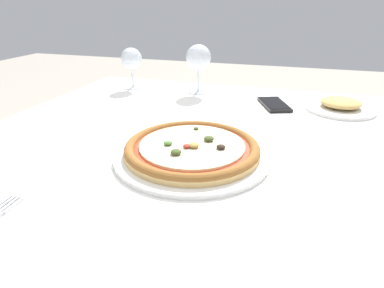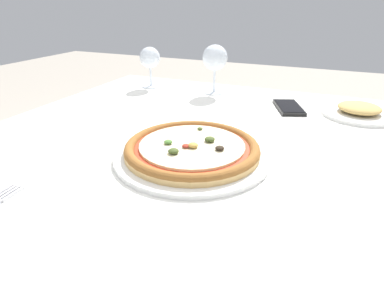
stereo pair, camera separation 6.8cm
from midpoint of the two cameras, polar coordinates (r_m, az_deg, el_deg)
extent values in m
cube|color=brown|center=(0.73, 2.86, -2.76)|extent=(1.16, 1.06, 0.04)
cube|color=white|center=(0.72, 2.89, -1.28)|extent=(1.26, 1.16, 0.01)
cylinder|color=brown|center=(1.47, -12.81, -4.41)|extent=(0.06, 0.06, 0.68)
cylinder|color=white|center=(0.69, -2.82, -1.97)|extent=(0.33, 0.33, 0.01)
cylinder|color=#E0B26B|center=(0.68, -2.84, -1.14)|extent=(0.29, 0.29, 0.01)
torus|color=#935B28|center=(0.68, -2.85, -0.68)|extent=(0.29, 0.29, 0.02)
cylinder|color=#BC381E|center=(0.68, -2.85, -0.56)|extent=(0.24, 0.24, 0.00)
cylinder|color=beige|center=(0.68, -2.86, -0.26)|extent=(0.22, 0.22, 0.00)
ellipsoid|color=#2D2319|center=(0.65, 2.22, -0.57)|extent=(0.02, 0.02, 0.01)
ellipsoid|color=#425123|center=(0.63, -5.94, -1.48)|extent=(0.02, 0.02, 0.01)
ellipsoid|color=#425123|center=(0.69, 0.23, 0.92)|extent=(0.02, 0.02, 0.01)
ellipsoid|color=#BC9342|center=(0.66, -2.60, -0.28)|extent=(0.02, 0.02, 0.01)
ellipsoid|color=#425123|center=(0.75, -1.84, 2.76)|extent=(0.01, 0.01, 0.01)
ellipsoid|color=#A83323|center=(0.66, -3.87, -0.45)|extent=(0.02, 0.02, 0.01)
ellipsoid|color=#4C7A33|center=(0.67, -7.15, 0.10)|extent=(0.02, 0.02, 0.01)
cube|color=silver|center=(0.64, -33.44, -8.90)|extent=(0.01, 0.05, 0.00)
cube|color=silver|center=(0.63, -32.93, -9.04)|extent=(0.01, 0.05, 0.00)
cube|color=silver|center=(0.63, -32.41, -9.19)|extent=(0.01, 0.05, 0.00)
cube|color=silver|center=(0.62, -31.88, -9.34)|extent=(0.01, 0.05, 0.00)
cylinder|color=silver|center=(1.27, -11.90, 9.80)|extent=(0.07, 0.07, 0.00)
cylinder|color=silver|center=(1.26, -12.05, 11.52)|extent=(0.01, 0.01, 0.07)
sphere|color=silver|center=(1.24, -12.34, 14.64)|extent=(0.08, 0.08, 0.08)
cylinder|color=silver|center=(1.18, -0.56, 9.24)|extent=(0.08, 0.08, 0.00)
cylinder|color=silver|center=(1.17, -0.57, 11.32)|extent=(0.01, 0.01, 0.08)
sphere|color=silver|center=(1.15, -0.58, 15.14)|extent=(0.09, 0.09, 0.09)
cube|color=black|center=(1.05, 12.60, 6.86)|extent=(0.12, 0.16, 0.01)
cube|color=black|center=(1.04, 12.63, 7.16)|extent=(0.10, 0.14, 0.00)
cylinder|color=white|center=(1.06, 23.14, 5.79)|extent=(0.20, 0.20, 0.01)
ellipsoid|color=tan|center=(1.06, 23.31, 6.76)|extent=(0.12, 0.12, 0.03)
camera|label=1|loc=(0.03, -92.86, -1.30)|focal=30.00mm
camera|label=2|loc=(0.03, 87.14, 1.30)|focal=30.00mm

